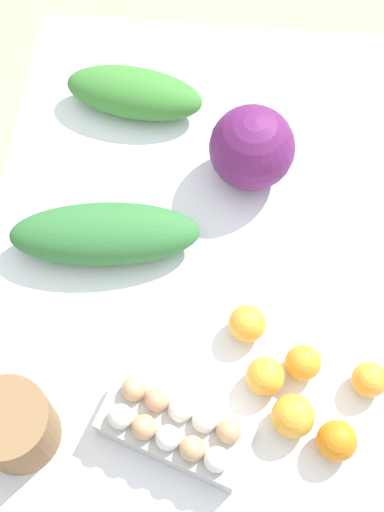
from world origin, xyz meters
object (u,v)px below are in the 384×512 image
Objects in this scene: paper_bag at (14,426)px; greens_bunch_scallion at (105,234)px; orange_5 at (303,363)px; orange_0 at (265,376)px; cabbage_purple at (252,148)px; orange_4 at (247,323)px; greens_bunch_kale at (134,93)px; orange_2 at (369,379)px; egg_carton at (175,427)px; orange_1 at (337,441)px; orange_3 at (293,416)px.

paper_bag reaches higher than greens_bunch_scallion.
greens_bunch_scallion reaches higher than orange_5.
greens_bunch_scallion reaches higher than orange_0.
cabbage_purple is 2.46× the size of orange_4.
greens_bunch_scallion is at bearing -2.56° from greens_bunch_kale.
orange_2 is 0.98× the size of orange_5.
orange_0 reaches higher than orange_2.
cabbage_purple is at bearing 59.83° from greens_bunch_kale.
paper_bag is 2.20× the size of orange_2.
egg_carton is 0.36m from orange_2.
orange_1 is (0.36, 0.45, -0.01)m from greens_bunch_scallion.
orange_0 is at bearing -129.32° from orange_1.
greens_bunch_kale is (-0.72, -0.16, 0.00)m from egg_carton.
cabbage_purple is 0.36m from orange_4.
greens_bunch_scallion is (-0.36, -0.17, 0.01)m from egg_carton.
paper_bag is 2.00× the size of orange_4.
egg_carton is 3.99× the size of orange_1.
greens_bunch_kale reaches higher than orange_3.
egg_carton is 0.19m from orange_0.
greens_bunch_scallion reaches higher than orange_2.
cabbage_purple is 2.71× the size of orange_2.
greens_bunch_kale is 3.90× the size of orange_3.
orange_3 reaches higher than orange_2.
orange_4 is (-0.21, 0.12, -0.01)m from egg_carton.
orange_5 is (0.58, 0.38, -0.01)m from greens_bunch_kale.
orange_5 is at bearing -128.98° from egg_carton.
cabbage_purple is 2.64× the size of orange_5.
orange_5 is at bearing 108.50° from paper_bag.
orange_1 is at bearing 92.93° from paper_bag.
orange_2 is 0.16m from orange_3.
greens_bunch_kale is (-0.74, 0.12, -0.02)m from paper_bag.
orange_5 is at bearing 33.24° from greens_bunch_kale.
cabbage_purple is 0.31m from greens_bunch_kale.
cabbage_purple is 0.59m from orange_1.
orange_1 is 0.09m from orange_3.
orange_2 is at bearing 80.03° from orange_5.
egg_carton is at bearing 12.36° from greens_bunch_kale.
orange_3 is at bearing -59.77° from orange_2.
cabbage_purple is 0.54m from orange_3.
orange_4 is at bearing 61.27° from greens_bunch_scallion.
greens_bunch_scallion is at bearing -45.75° from egg_carton.
orange_3 is at bearing 28.07° from greens_bunch_kale.
orange_1 is at bearing 17.51° from cabbage_purple.
paper_bag is at bearing -87.07° from orange_1.
orange_2 is at bearing 28.01° from cabbage_purple.
orange_0 is at bearing 20.68° from orange_4.
paper_bag reaches higher than orange_1.
cabbage_purple is 0.34m from greens_bunch_scallion.
orange_0 is at bearing -143.41° from orange_3.
orange_5 is (-0.02, -0.12, 0.00)m from orange_2.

